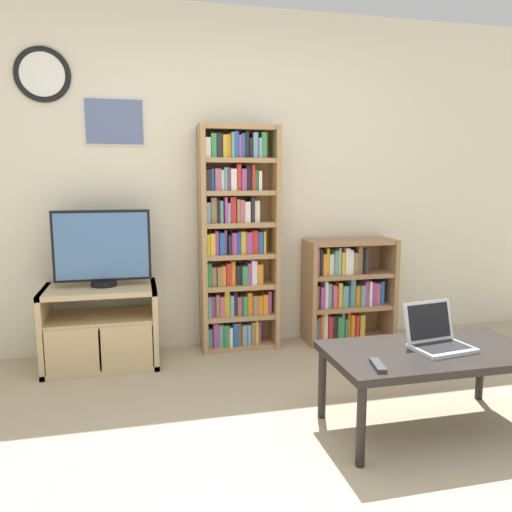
% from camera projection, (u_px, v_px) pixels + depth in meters
% --- Properties ---
extents(ground_plane, '(18.00, 18.00, 0.00)m').
position_uv_depth(ground_plane, '(309.00, 504.00, 2.05)').
color(ground_plane, tan).
extents(wall_back, '(6.16, 0.09, 2.60)m').
position_uv_depth(wall_back, '(219.00, 181.00, 3.89)').
color(wall_back, beige).
rests_on(wall_back, ground_plane).
extents(tv_stand, '(0.78, 0.49, 0.57)m').
position_uv_depth(tv_stand, '(101.00, 326.00, 3.54)').
color(tv_stand, tan).
rests_on(tv_stand, ground_plane).
extents(television, '(0.66, 0.18, 0.54)m').
position_uv_depth(television, '(102.00, 248.00, 3.49)').
color(television, black).
rests_on(television, tv_stand).
extents(bookshelf_tall, '(0.60, 0.24, 1.72)m').
position_uv_depth(bookshelf_tall, '(236.00, 241.00, 3.84)').
color(bookshelf_tall, tan).
rests_on(bookshelf_tall, ground_plane).
extents(bookshelf_short, '(0.73, 0.29, 0.84)m').
position_uv_depth(bookshelf_short, '(344.00, 291.00, 4.09)').
color(bookshelf_short, '#9E754C').
rests_on(bookshelf_short, ground_plane).
extents(coffee_table, '(1.10, 0.58, 0.44)m').
position_uv_depth(coffee_table, '(431.00, 358.00, 2.61)').
color(coffee_table, black).
rests_on(coffee_table, ground_plane).
extents(laptop, '(0.33, 0.29, 0.23)m').
position_uv_depth(laptop, '(436.00, 337.00, 2.63)').
color(laptop, silver).
rests_on(laptop, coffee_table).
extents(remote_near_laptop, '(0.08, 0.17, 0.02)m').
position_uv_depth(remote_near_laptop, '(378.00, 365.00, 2.36)').
color(remote_near_laptop, '#38383A').
rests_on(remote_near_laptop, coffee_table).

